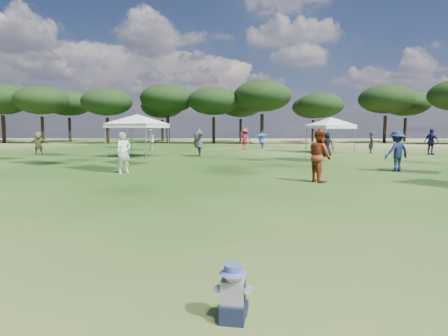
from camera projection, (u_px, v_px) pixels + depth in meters
The scene contains 5 objects.
tree_line at pixel (254, 100), 47.75m from camera, with size 108.78×17.63×7.77m.
tent_left at pixel (137, 116), 23.66m from camera, with size 5.78×5.78×2.99m.
tent_right at pixel (331, 119), 27.80m from camera, with size 5.04×5.04×2.94m.
toddler at pixel (233, 295), 3.44m from camera, with size 0.38×0.41×0.54m.
festival_crowd at pixel (223, 143), 23.88m from camera, with size 28.30×22.86×1.82m.
Camera 1 is at (-0.04, -1.07, 1.76)m, focal length 30.00 mm.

